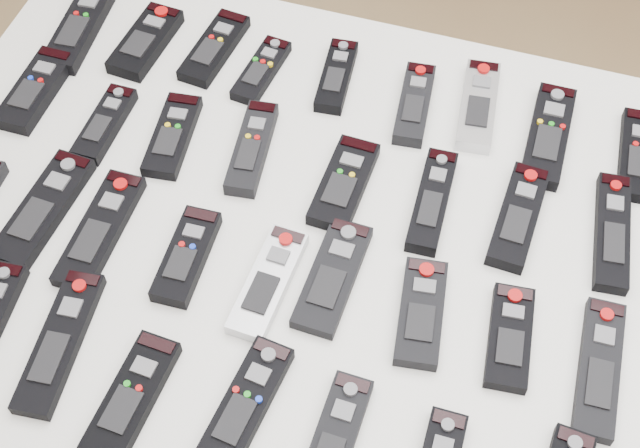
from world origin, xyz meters
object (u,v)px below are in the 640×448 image
(remote_7, at_px, (548,135))
(remote_15, at_px, (432,201))
(remote_22, at_px, (187,256))
(remote_23, at_px, (268,282))
(remote_12, at_px, (173,136))
(remote_25, at_px, (421,313))
(remote_8, at_px, (638,155))
(remote_24, at_px, (333,276))
(remote_6, at_px, (478,106))
(remote_10, at_px, (36,90))
(remote_34, at_px, (333,444))
(remote_4, at_px, (336,76))
(remote_31, at_px, (60,342))
(table, at_px, (320,254))
(remote_26, at_px, (510,337))
(remote_33, at_px, (245,406))
(remote_32, at_px, (132,397))
(remote_20, at_px, (44,209))
(remote_1, at_px, (146,41))
(remote_5, at_px, (414,104))
(remote_16, at_px, (518,217))
(remote_2, at_px, (214,48))
(remote_11, at_px, (105,124))
(remote_13, at_px, (252,148))
(remote_17, at_px, (612,232))
(remote_27, at_px, (599,368))
(remote_3, at_px, (261,70))
(remote_21, at_px, (100,230))
(remote_0, at_px, (81,26))

(remote_7, xyz_separation_m, remote_15, (-0.14, -0.17, 0.00))
(remote_22, bearing_deg, remote_23, -4.93)
(remote_12, relative_size, remote_25, 1.00)
(remote_8, distance_m, remote_24, 0.50)
(remote_6, distance_m, remote_10, 0.69)
(remote_34, bearing_deg, remote_12, 134.91)
(remote_4, relative_size, remote_15, 0.83)
(remote_6, xyz_separation_m, remote_31, (-0.43, -0.56, -0.00))
(table, distance_m, remote_26, 0.31)
(remote_8, xyz_separation_m, remote_33, (-0.42, -0.55, 0.00))
(remote_32, bearing_deg, remote_20, 139.92)
(remote_1, xyz_separation_m, remote_5, (0.45, -0.00, -0.00))
(remote_22, relative_size, remote_32, 0.89)
(remote_22, bearing_deg, remote_20, 174.16)
(remote_16, xyz_separation_m, remote_23, (-0.30, -0.21, -0.00))
(remote_15, height_order, remote_24, remote_15)
(remote_2, distance_m, remote_5, 0.34)
(remote_8, height_order, remote_11, remote_11)
(remote_10, height_order, remote_15, same)
(remote_22, xyz_separation_m, remote_33, (0.15, -0.18, -0.00))
(remote_11, relative_size, remote_33, 0.81)
(remote_12, relative_size, remote_23, 0.89)
(remote_20, xyz_separation_m, remote_33, (0.38, -0.19, 0.00))
(remote_6, distance_m, remote_16, 0.21)
(table, xyz_separation_m, remote_13, (-0.14, 0.11, 0.07))
(remote_4, bearing_deg, remote_13, -118.57)
(remote_12, relative_size, remote_17, 0.80)
(remote_24, bearing_deg, remote_15, 60.36)
(remote_11, distance_m, remote_20, 0.17)
(remote_1, relative_size, remote_20, 0.79)
(remote_20, relative_size, remote_27, 1.03)
(remote_3, relative_size, remote_6, 0.80)
(remote_3, distance_m, remote_32, 0.58)
(remote_17, distance_m, remote_32, 0.69)
(remote_5, bearing_deg, remote_12, -158.63)
(remote_15, relative_size, remote_21, 0.89)
(remote_1, distance_m, remote_4, 0.32)
(remote_10, distance_m, remote_27, 0.93)
(remote_6, bearing_deg, remote_16, -69.00)
(remote_17, bearing_deg, remote_12, 176.37)
(remote_6, height_order, remote_26, remote_6)
(remote_0, distance_m, remote_26, 0.87)
(remote_5, xyz_separation_m, remote_27, (0.33, -0.37, -0.00))
(remote_2, bearing_deg, remote_25, -35.13)
(remote_6, distance_m, remote_34, 0.59)
(remote_8, relative_size, remote_33, 0.93)
(table, distance_m, remote_10, 0.52)
(remote_6, height_order, remote_8, remote_6)
(table, height_order, remote_22, remote_22)
(remote_13, xyz_separation_m, remote_20, (-0.24, -0.19, -0.00))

